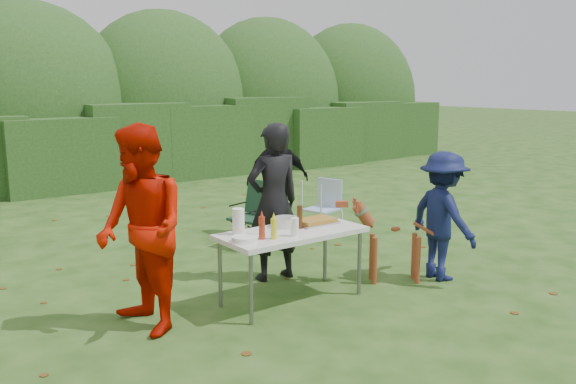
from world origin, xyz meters
TOP-DOWN VIEW (x-y plane):
  - ground at (0.00, 0.00)m, footprint 80.00×80.00m
  - hedge_row at (0.00, 8.00)m, footprint 22.00×1.40m
  - shrub_backdrop at (0.00, 9.60)m, footprint 20.00×2.60m
  - folding_table at (0.01, -0.04)m, footprint 1.50×0.70m
  - person_cook at (0.27, 0.65)m, footprint 0.69×0.49m
  - person_red_jacket at (-1.51, 0.15)m, footprint 0.74×0.93m
  - person_black_puffy at (1.54, 2.33)m, footprint 1.02×0.65m
  - child at (1.81, -0.49)m, footprint 0.67×1.01m
  - dog at (1.30, -0.24)m, footprint 1.02×0.86m
  - camping_chair at (0.82, 1.96)m, footprint 0.69×0.69m
  - lawn_chair at (2.03, 1.91)m, footprint 0.58×0.58m
  - food_tray at (0.39, 0.05)m, footprint 0.45×0.30m
  - focaccia_bread at (0.39, 0.05)m, footprint 0.40×0.26m
  - mustard_bottle at (-0.32, -0.19)m, footprint 0.06×0.06m
  - ketchup_bottle at (-0.42, -0.14)m, footprint 0.06×0.06m
  - beer_bottle at (0.13, -0.01)m, footprint 0.06×0.06m
  - paper_towel_roll at (-0.50, 0.16)m, footprint 0.12×0.12m
  - cup_stack at (-0.10, -0.23)m, footprint 0.08×0.08m
  - pasta_bowl at (0.06, 0.13)m, footprint 0.26×0.26m
  - plate_stack at (-0.60, -0.11)m, footprint 0.24×0.24m

SIDE VIEW (x-z plane):
  - ground at x=0.00m, z-range 0.00..0.00m
  - lawn_chair at x=2.03m, z-range 0.00..0.81m
  - camping_chair at x=0.82m, z-range 0.00..0.89m
  - dog at x=1.30m, z-range 0.00..0.92m
  - folding_table at x=0.01m, z-range 0.32..1.06m
  - child at x=1.81m, z-range 0.00..1.46m
  - food_tray at x=0.39m, z-range 0.74..0.76m
  - plate_stack at x=-0.60m, z-range 0.74..0.79m
  - focaccia_bread at x=0.39m, z-range 0.76..0.80m
  - pasta_bowl at x=0.06m, z-range 0.74..0.84m
  - person_black_puffy at x=1.54m, z-range 0.00..1.61m
  - cup_stack at x=-0.10m, z-range 0.74..0.92m
  - mustard_bottle at x=-0.32m, z-range 0.74..0.94m
  - hedge_row at x=0.00m, z-range 0.00..1.70m
  - ketchup_bottle at x=-0.42m, z-range 0.74..0.96m
  - beer_bottle at x=0.13m, z-range 0.74..0.98m
  - paper_towel_roll at x=-0.50m, z-range 0.74..1.00m
  - person_cook at x=0.27m, z-range 0.00..1.78m
  - person_red_jacket at x=-1.51m, z-range 0.00..1.87m
  - shrub_backdrop at x=0.00m, z-range 0.00..3.20m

